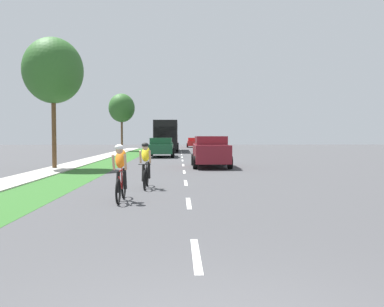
# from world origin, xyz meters

# --- Properties ---
(ground_plane) EXTENTS (120.00, 120.00, 0.00)m
(ground_plane) POSITION_xyz_m (0.00, 20.00, 0.00)
(ground_plane) COLOR #424244
(grass_verge) EXTENTS (2.21, 70.00, 0.01)m
(grass_verge) POSITION_xyz_m (-4.87, 20.00, 0.00)
(grass_verge) COLOR #2D6026
(grass_verge) RESTS_ON ground_plane
(sidewalk_concrete) EXTENTS (1.66, 70.00, 0.10)m
(sidewalk_concrete) POSITION_xyz_m (-6.80, 20.00, 0.00)
(sidewalk_concrete) COLOR #B2ADA3
(sidewalk_concrete) RESTS_ON ground_plane
(lane_markings_center) EXTENTS (0.12, 53.13, 0.01)m
(lane_markings_center) POSITION_xyz_m (0.00, 24.00, 0.00)
(lane_markings_center) COLOR white
(lane_markings_center) RESTS_ON ground_plane
(cyclist_lead) EXTENTS (0.42, 1.72, 1.58)m
(cyclist_lead) POSITION_xyz_m (-1.86, 8.03, 0.81)
(cyclist_lead) COLOR black
(cyclist_lead) RESTS_ON ground_plane
(cyclist_trailing) EXTENTS (0.42, 1.72, 1.58)m
(cyclist_trailing) POSITION_xyz_m (-1.41, 10.81, 0.81)
(cyclist_trailing) COLOR black
(cyclist_trailing) RESTS_ON ground_plane
(suv_maroon) EXTENTS (2.15, 4.70, 1.79)m
(suv_maroon) POSITION_xyz_m (1.58, 20.19, 0.95)
(suv_maroon) COLOR maroon
(suv_maroon) RESTS_ON ground_plane
(pickup_dark_green) EXTENTS (2.22, 5.10, 1.64)m
(pickup_dark_green) POSITION_xyz_m (-1.77, 31.35, 0.83)
(pickup_dark_green) COLOR #194C2D
(pickup_dark_green) RESTS_ON ground_plane
(bus_black) EXTENTS (2.78, 11.60, 3.48)m
(bus_black) POSITION_xyz_m (-1.69, 44.28, 1.98)
(bus_black) COLOR black
(bus_black) RESTS_ON ground_plane
(sedan_red) EXTENTS (1.98, 4.30, 1.52)m
(sedan_red) POSITION_xyz_m (1.95, 60.15, 0.77)
(sedan_red) COLOR red
(sedan_red) RESTS_ON ground_plane
(street_tree_near) EXTENTS (3.24, 3.24, 7.15)m
(street_tree_near) POSITION_xyz_m (-7.10, 19.17, 5.34)
(street_tree_near) COLOR brown
(street_tree_near) RESTS_ON ground_plane
(street_tree_far) EXTENTS (3.12, 3.12, 6.89)m
(street_tree_far) POSITION_xyz_m (-7.14, 45.49, 5.15)
(street_tree_far) COLOR brown
(street_tree_far) RESTS_ON ground_plane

